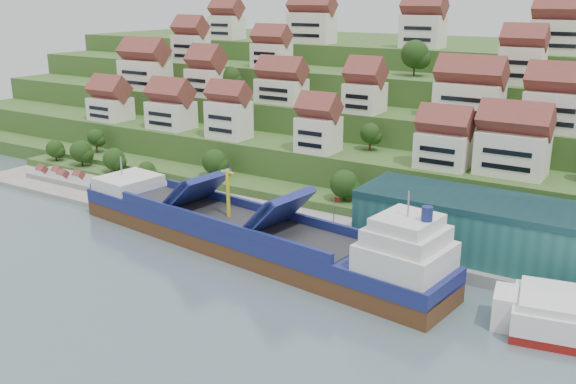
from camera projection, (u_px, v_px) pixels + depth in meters
The scene contains 10 objects.
ground at pixel (224, 246), 121.39m from camera, with size 300.00×300.00×0.00m, color slate.
quay at pixel (355, 237), 122.91m from camera, with size 180.00×14.00×2.20m, color gray.
pebble_beach at pixel (70, 183), 160.65m from camera, with size 45.00×20.00×1.00m, color gray.
hillside at pixel (426, 110), 201.75m from camera, with size 260.00×128.00×31.00m.
hillside_village at pixel (361, 84), 163.12m from camera, with size 157.65×63.36×29.28m.
hillside_trees at pixel (303, 116), 158.10m from camera, with size 140.72×62.18×31.52m.
warehouse at pixel (534, 236), 106.32m from camera, with size 60.00×15.00×10.00m, color #24635F.
flagpole at pixel (334, 214), 118.14m from camera, with size 1.28×0.16×8.00m.
beach_huts at pixel (60, 176), 160.20m from camera, with size 14.40×3.70×2.20m.
cargo_ship at pixel (254, 237), 116.71m from camera, with size 81.57×21.95×17.92m.
Camera 1 is at (70.83, -88.83, 45.62)m, focal length 40.00 mm.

